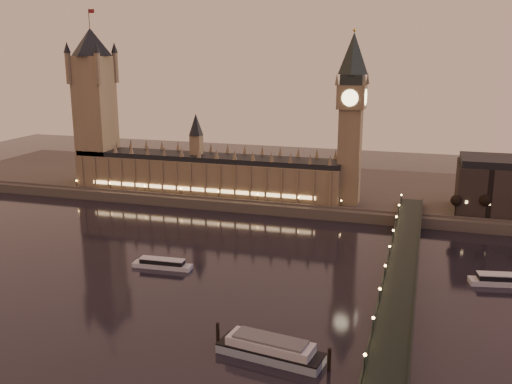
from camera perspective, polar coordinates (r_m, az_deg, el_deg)
ground at (r=260.96m, az=-6.72°, el=-8.13°), size 700.00×700.00×0.00m
far_embankment at (r=403.16m, az=6.62°, el=0.32°), size 560.00×130.00×6.00m
palace_of_westminster at (r=376.68m, az=-5.09°, el=2.30°), size 180.00×26.62×52.00m
victoria_tower at (r=407.02m, az=-15.85°, el=8.98°), size 31.68×31.68×118.00m
big_ben at (r=346.28m, az=9.51°, el=8.21°), size 17.68×17.68×104.00m
westminster_bridge at (r=239.45m, az=14.05°, el=-9.14°), size 13.20×260.00×15.30m
bare_tree_0 at (r=340.42m, az=19.29°, el=-0.87°), size 5.98×5.98×12.16m
bare_tree_1 at (r=341.71m, az=22.15°, el=-1.07°), size 5.98×5.98×12.16m
cruise_boat_a at (r=268.88m, az=-9.35°, el=-7.09°), size 28.24×7.67×4.47m
cruise_boat_b at (r=268.70m, az=23.38°, el=-8.08°), size 27.76×11.54×4.98m
moored_barge at (r=193.10m, az=1.44°, el=-15.41°), size 40.71×15.01×7.54m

